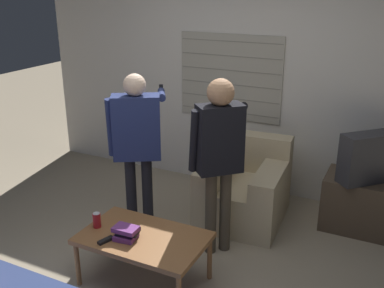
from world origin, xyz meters
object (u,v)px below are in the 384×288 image
Objects in this scene: armchair_beige at (245,188)px; soda_can at (97,220)px; person_left_standing at (137,136)px; person_right_standing at (219,146)px; tv at (376,157)px; spare_remote at (106,240)px; coffee_table at (143,240)px; book_stack at (126,233)px.

armchair_beige is 1.62m from soda_can.
person_right_standing is (0.79, 0.05, 0.01)m from person_left_standing.
soda_can is (-1.95, -1.71, -0.29)m from tv.
tv is at bearing -169.60° from armchair_beige.
spare_remote is at bearing -105.52° from person_left_standing.
person_right_standing reaches higher than tv.
armchair_beige is at bearing 11.48° from person_left_standing.
soda_can reaches higher than coffee_table.
person_left_standing reaches higher than coffee_table.
coffee_table is at bearing -160.50° from person_right_standing.
person_left_standing is 0.86m from soda_can.
book_stack is at bearing 2.29° from tv.
armchair_beige is 0.59× the size of person_right_standing.
soda_can is 0.25m from spare_remote.
spare_remote is at bearing -37.90° from soda_can.
person_left_standing is 11.52× the size of spare_remote.
person_left_standing reaches higher than armchair_beige.
spare_remote is (0.23, -0.84, -0.56)m from person_left_standing.
person_right_standing is 11.68× the size of spare_remote.
book_stack is at bearing 68.93° from armchair_beige.
armchair_beige reaches higher than book_stack.
spare_remote is (-1.75, -1.87, -0.34)m from tv.
tv is 0.42× the size of person_left_standing.
armchair_beige is at bearing 88.19° from spare_remote.
coffee_table is at bearing 2.61° from tv.
coffee_table is 0.16m from book_stack.
tv is at bearing -4.67° from person_right_standing.
soda_can is at bearing -3.41° from tv.
coffee_table is at bearing 60.75° from spare_remote.
book_stack is 1.46× the size of spare_remote.
coffee_table is 0.30m from spare_remote.
person_right_standing is (-0.01, -0.68, 0.68)m from armchair_beige.
book_stack is at bearing 61.46° from spare_remote.
tv is at bearing 65.10° from spare_remote.
book_stack is at bearing -95.29° from person_left_standing.
soda_can reaches higher than book_stack.
armchair_beige is 1.54m from book_stack.
book_stack reaches higher than spare_remote.
coffee_table is 5.01× the size of book_stack.
person_left_standing is 12.43× the size of soda_can.
tv is at bearing 47.41° from coffee_table.
armchair_beige is at bearing 75.41° from coffee_table.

